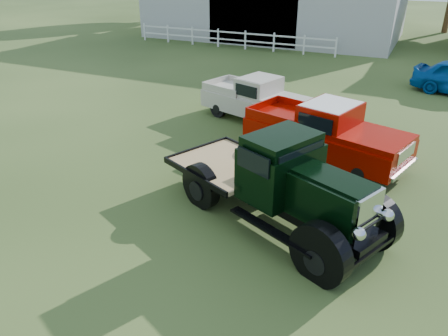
% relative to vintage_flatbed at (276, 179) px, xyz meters
% --- Properties ---
extents(ground, '(120.00, 120.00, 0.00)m').
position_rel_vintage_flatbed_xyz_m(ground, '(-1.60, -1.07, -1.13)').
color(ground, '#253716').
extents(fence_rail, '(14.20, 0.16, 1.20)m').
position_rel_vintage_flatbed_xyz_m(fence_rail, '(-9.60, 18.93, -0.53)').
color(fence_rail, white).
rests_on(fence_rail, ground).
extents(vintage_flatbed, '(6.13, 4.39, 2.26)m').
position_rel_vintage_flatbed_xyz_m(vintage_flatbed, '(0.00, 0.00, 0.00)').
color(vintage_flatbed, black).
rests_on(vintage_flatbed, ground).
extents(red_pickup, '(5.48, 3.38, 1.87)m').
position_rel_vintage_flatbed_xyz_m(red_pickup, '(0.25, 3.91, -0.19)').
color(red_pickup, '#960800').
rests_on(red_pickup, ground).
extents(white_pickup, '(4.81, 3.00, 1.65)m').
position_rel_vintage_flatbed_xyz_m(white_pickup, '(-2.94, 6.39, -0.30)').
color(white_pickup, '#BDB5A4').
rests_on(white_pickup, ground).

